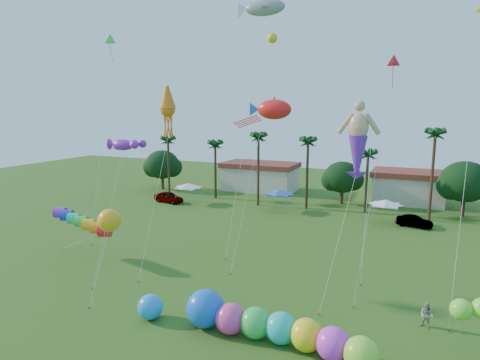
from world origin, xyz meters
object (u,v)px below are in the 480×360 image
at_px(spectator_b, 427,315).
at_px(blue_ball, 150,307).
at_px(caterpillar_inflatable, 268,326).
at_px(car_b, 414,221).
at_px(car_a, 169,197).

height_order(spectator_b, blue_ball, spectator_b).
xyz_separation_m(spectator_b, caterpillar_inflatable, (-8.81, -5.85, 0.19)).
relative_size(car_b, caterpillar_inflatable, 0.33).
distance_m(car_a, spectator_b, 43.69).
xyz_separation_m(car_b, spectator_b, (1.67, -25.31, 0.19)).
bearing_deg(car_b, spectator_b, -167.67).
height_order(car_b, spectator_b, spectator_b).
height_order(car_b, caterpillar_inflatable, caterpillar_inflatable).
relative_size(car_a, car_b, 1.16).
bearing_deg(spectator_b, blue_ball, -136.24).
bearing_deg(blue_ball, spectator_b, 20.22).
distance_m(spectator_b, blue_ball, 18.29).
relative_size(spectator_b, blue_ball, 1.01).
bearing_deg(spectator_b, car_a, 169.17).
bearing_deg(caterpillar_inflatable, blue_ball, -173.08).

